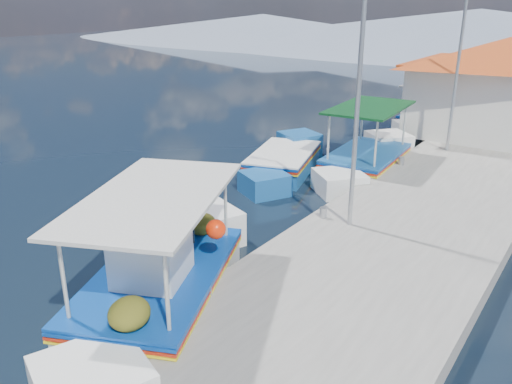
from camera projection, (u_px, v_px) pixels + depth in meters
The scene contains 9 objects.
ground at pixel (174, 226), 15.15m from camera, with size 160.00×160.00×0.00m, color black.
quay at pixel (441, 199), 16.50m from camera, with size 5.00×44.00×0.50m, color #9C9992.
bollards at pixel (371, 181), 16.91m from camera, with size 0.20×17.20×0.30m.
main_caique at pixel (164, 280), 11.15m from camera, with size 4.65×7.80×2.80m.
caique_green_canopy at pixel (367, 161), 19.81m from camera, with size 2.56×7.47×2.80m.
caique_blue_hull at pixel (285, 164), 19.78m from camera, with size 3.34×6.64×1.23m.
caique_far at pixel (430, 117), 27.00m from camera, with size 2.38×6.97×2.45m.
lamp_post_near at pixel (354, 100), 12.92m from camera, with size 1.21×0.14×6.00m.
lamp_post_far at pixel (456, 65), 19.84m from camera, with size 1.21×0.14×6.00m.
Camera 1 is at (9.91, -9.98, 6.19)m, focal length 36.59 mm.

